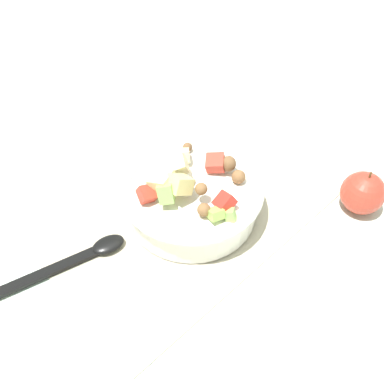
# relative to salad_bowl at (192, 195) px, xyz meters

# --- Properties ---
(ground_plane) EXTENTS (2.40, 2.40, 0.00)m
(ground_plane) POSITION_rel_salad_bowl_xyz_m (-0.01, 0.00, -0.05)
(ground_plane) COLOR silver
(placemat) EXTENTS (0.51, 0.33, 0.01)m
(placemat) POSITION_rel_salad_bowl_xyz_m (-0.01, 0.00, -0.05)
(placemat) COLOR #BCB299
(placemat) RESTS_ON ground_plane
(salad_bowl) EXTENTS (0.25, 0.25, 0.12)m
(salad_bowl) POSITION_rel_salad_bowl_xyz_m (0.00, 0.00, 0.00)
(salad_bowl) COLOR white
(salad_bowl) RESTS_ON placemat
(serving_spoon) EXTENTS (0.23, 0.08, 0.01)m
(serving_spoon) POSITION_rel_salad_bowl_xyz_m (-0.21, 0.05, -0.04)
(serving_spoon) COLOR black
(serving_spoon) RESTS_ON placemat
(whole_apple) EXTENTS (0.08, 0.08, 0.09)m
(whole_apple) POSITION_rel_salad_bowl_xyz_m (0.23, -0.20, -0.01)
(whole_apple) COLOR #BC3828
(whole_apple) RESTS_ON ground_plane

